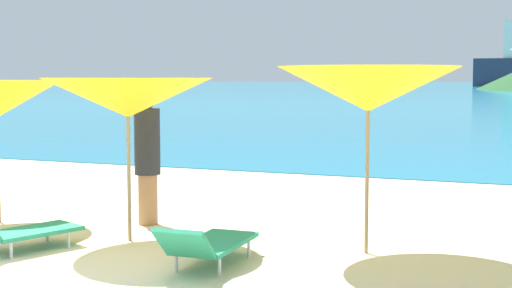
{
  "coord_description": "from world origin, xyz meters",
  "views": [
    {
      "loc": [
        4.8,
        -6.09,
        2.08
      ],
      "look_at": [
        1.13,
        2.96,
        1.2
      ],
      "focal_mm": 50.89,
      "sensor_mm": 36.0,
      "label": 1
    }
  ],
  "objects_px": {
    "umbrella_3": "(368,89)",
    "beachgoer_1": "(147,155)",
    "lounge_chair_2": "(208,243)",
    "umbrella_2": "(128,98)",
    "lounge_chair_0": "(15,228)"
  },
  "relations": [
    {
      "from": "umbrella_3",
      "to": "beachgoer_1",
      "type": "bearing_deg",
      "value": 171.1
    },
    {
      "from": "lounge_chair_2",
      "to": "umbrella_2",
      "type": "bearing_deg",
      "value": -30.95
    },
    {
      "from": "umbrella_3",
      "to": "beachgoer_1",
      "type": "distance_m",
      "value": 3.48
    },
    {
      "from": "beachgoer_1",
      "to": "lounge_chair_2",
      "type": "bearing_deg",
      "value": -107.54
    },
    {
      "from": "umbrella_2",
      "to": "beachgoer_1",
      "type": "bearing_deg",
      "value": 107.63
    },
    {
      "from": "umbrella_2",
      "to": "lounge_chair_2",
      "type": "height_order",
      "value": "umbrella_2"
    },
    {
      "from": "lounge_chair_0",
      "to": "lounge_chair_2",
      "type": "bearing_deg",
      "value": -153.86
    },
    {
      "from": "lounge_chair_2",
      "to": "beachgoer_1",
      "type": "xyz_separation_m",
      "value": [
        -1.85,
        1.86,
        0.72
      ]
    },
    {
      "from": "umbrella_2",
      "to": "lounge_chair_0",
      "type": "relative_size",
      "value": 1.41
    },
    {
      "from": "lounge_chair_2",
      "to": "beachgoer_1",
      "type": "bearing_deg",
      "value": -46.92
    },
    {
      "from": "lounge_chair_0",
      "to": "beachgoer_1",
      "type": "height_order",
      "value": "beachgoer_1"
    },
    {
      "from": "umbrella_3",
      "to": "lounge_chair_0",
      "type": "distance_m",
      "value": 4.52
    },
    {
      "from": "umbrella_3",
      "to": "beachgoer_1",
      "type": "xyz_separation_m",
      "value": [
        -3.3,
        0.52,
        -0.96
      ]
    },
    {
      "from": "lounge_chair_0",
      "to": "beachgoer_1",
      "type": "relative_size",
      "value": 0.82
    },
    {
      "from": "lounge_chair_2",
      "to": "lounge_chair_0",
      "type": "bearing_deg",
      "value": 3.24
    }
  ]
}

